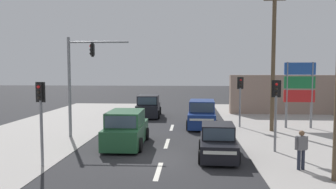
# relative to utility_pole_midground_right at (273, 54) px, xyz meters

# --- Properties ---
(ground_plane) EXTENTS (140.00, 140.00, 0.00)m
(ground_plane) POSITION_rel_utility_pole_midground_right_xyz_m (-6.68, -7.08, -5.08)
(ground_plane) COLOR #28282B
(lane_dash_near) EXTENTS (0.20, 2.40, 0.01)m
(lane_dash_near) POSITION_rel_utility_pole_midground_right_xyz_m (-6.68, -9.08, -5.07)
(lane_dash_near) COLOR silver
(lane_dash_near) RESTS_ON ground
(lane_dash_mid) EXTENTS (0.20, 2.40, 0.01)m
(lane_dash_mid) POSITION_rel_utility_pole_midground_right_xyz_m (-6.68, -4.08, -5.07)
(lane_dash_mid) COLOR silver
(lane_dash_mid) RESTS_ON ground
(lane_dash_far) EXTENTS (0.20, 2.40, 0.01)m
(lane_dash_far) POSITION_rel_utility_pole_midground_right_xyz_m (-6.68, 0.92, -5.07)
(lane_dash_far) COLOR silver
(lane_dash_far) RESTS_ON ground
(kerb_left_verge) EXTENTS (8.00, 40.00, 0.02)m
(kerb_left_verge) POSITION_rel_utility_pole_midground_right_xyz_m (-15.18, -3.08, -5.07)
(kerb_left_verge) COLOR #A39E99
(kerb_left_verge) RESTS_ON ground
(utility_pole_midground_right) EXTENTS (1.80, 0.26, 9.68)m
(utility_pole_midground_right) POSITION_rel_utility_pole_midground_right_xyz_m (0.00, 0.00, 0.00)
(utility_pole_midground_right) COLOR brown
(utility_pole_midground_right) RESTS_ON ground
(traffic_signal_mast) EXTENTS (3.69, 0.44, 6.00)m
(traffic_signal_mast) POSITION_rel_utility_pole_midground_right_xyz_m (-12.11, -2.67, -1.25)
(traffic_signal_mast) COLOR slate
(traffic_signal_mast) RESTS_ON ground
(pedestal_signal_right_kerb) EXTENTS (0.44, 0.31, 3.56)m
(pedestal_signal_right_kerb) POSITION_rel_utility_pole_midground_right_xyz_m (-1.22, -5.61, -2.66)
(pedestal_signal_right_kerb) COLOR slate
(pedestal_signal_right_kerb) RESTS_ON ground
(pedestal_signal_left_kerb) EXTENTS (0.44, 0.31, 3.56)m
(pedestal_signal_left_kerb) POSITION_rel_utility_pole_midground_right_xyz_m (-11.60, -8.77, -2.66)
(pedestal_signal_left_kerb) COLOR slate
(pedestal_signal_left_kerb) RESTS_ON ground
(pedestal_signal_far_median) EXTENTS (0.44, 0.30, 3.56)m
(pedestal_signal_far_median) POSITION_rel_utility_pole_midground_right_xyz_m (-1.88, 1.42, -2.66)
(pedestal_signal_far_median) COLOR slate
(pedestal_signal_far_median) RESTS_ON ground
(shopping_plaza_sign) EXTENTS (2.10, 0.16, 4.60)m
(shopping_plaza_sign) POSITION_rel_utility_pole_midground_right_xyz_m (2.15, 1.31, -2.10)
(shopping_plaza_sign) COLOR slate
(shopping_plaza_sign) RESTS_ON ground
(shopfront_wall_far) EXTENTS (12.00, 1.00, 3.60)m
(shopfront_wall_far) POSITION_rel_utility_pole_midground_right_xyz_m (4.32, 8.92, -3.28)
(shopfront_wall_far) COLOR gray
(shopfront_wall_far) RESTS_ON ground
(suv_kerbside_parked) EXTENTS (2.10, 4.56, 1.90)m
(suv_kerbside_parked) POSITION_rel_utility_pole_midground_right_xyz_m (-8.83, -4.73, -4.19)
(suv_kerbside_parked) COLOR #235633
(suv_kerbside_parked) RESTS_ON ground
(suv_oncoming_mid) EXTENTS (2.21, 4.61, 1.90)m
(suv_oncoming_mid) POSITION_rel_utility_pole_midground_right_xyz_m (-4.56, 1.39, -4.19)
(suv_oncoming_mid) COLOR navy
(suv_oncoming_mid) RESTS_ON ground
(hatchback_crossing_left) EXTENTS (1.89, 3.70, 1.53)m
(hatchback_crossing_left) POSITION_rel_utility_pole_midground_right_xyz_m (-4.12, -6.74, -4.38)
(hatchback_crossing_left) COLOR black
(hatchback_crossing_left) RESTS_ON ground
(suv_oncoming_near) EXTENTS (2.22, 4.61, 1.90)m
(suv_oncoming_near) POSITION_rel_utility_pole_midground_right_xyz_m (-9.01, 6.24, -4.19)
(suv_oncoming_near) COLOR black
(suv_oncoming_near) RESTS_ON ground
(pedestrian_at_kerb) EXTENTS (0.55, 0.29, 1.63)m
(pedestrian_at_kerb) POSITION_rel_utility_pole_midground_right_xyz_m (-0.94, -8.56, -4.15)
(pedestrian_at_kerb) COLOR #232838
(pedestrian_at_kerb) RESTS_ON ground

